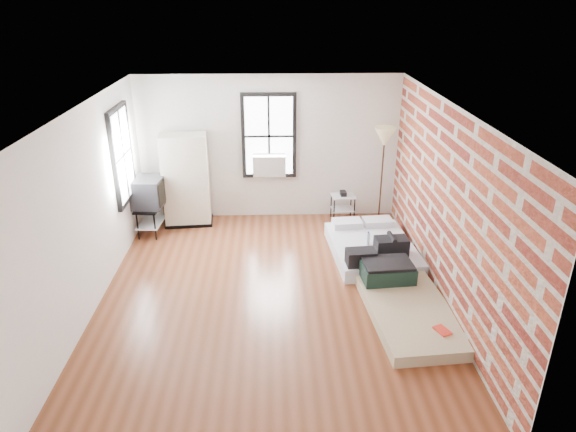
{
  "coord_description": "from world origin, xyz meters",
  "views": [
    {
      "loc": [
        0.06,
        -6.57,
        4.19
      ],
      "look_at": [
        0.28,
        0.3,
        1.16
      ],
      "focal_mm": 32.0,
      "sensor_mm": 36.0,
      "label": 1
    }
  ],
  "objects_px": {
    "mattress_main": "(372,247)",
    "tv_stand": "(149,194)",
    "wardrobe": "(186,180)",
    "side_table": "(343,201)",
    "floor_lamp": "(384,141)",
    "mattress_bare": "(404,301)"
  },
  "relations": [
    {
      "from": "mattress_main",
      "to": "tv_stand",
      "type": "distance_m",
      "value": 4.15
    },
    {
      "from": "mattress_main",
      "to": "wardrobe",
      "type": "relative_size",
      "value": 1.07
    },
    {
      "from": "side_table",
      "to": "floor_lamp",
      "type": "relative_size",
      "value": 0.32
    },
    {
      "from": "mattress_main",
      "to": "tv_stand",
      "type": "relative_size",
      "value": 1.78
    },
    {
      "from": "side_table",
      "to": "tv_stand",
      "type": "height_order",
      "value": "tv_stand"
    },
    {
      "from": "mattress_bare",
      "to": "side_table",
      "type": "relative_size",
      "value": 3.6
    },
    {
      "from": "mattress_main",
      "to": "side_table",
      "type": "height_order",
      "value": "side_table"
    },
    {
      "from": "mattress_main",
      "to": "mattress_bare",
      "type": "height_order",
      "value": "mattress_main"
    },
    {
      "from": "mattress_bare",
      "to": "tv_stand",
      "type": "distance_m",
      "value": 4.96
    },
    {
      "from": "wardrobe",
      "to": "tv_stand",
      "type": "bearing_deg",
      "value": -152.47
    },
    {
      "from": "mattress_bare",
      "to": "mattress_main",
      "type": "bearing_deg",
      "value": 90.89
    },
    {
      "from": "wardrobe",
      "to": "side_table",
      "type": "xyz_separation_m",
      "value": [
        3.02,
        0.07,
        -0.48
      ]
    },
    {
      "from": "wardrobe",
      "to": "floor_lamp",
      "type": "distance_m",
      "value": 3.81
    },
    {
      "from": "side_table",
      "to": "floor_lamp",
      "type": "distance_m",
      "value": 1.41
    },
    {
      "from": "tv_stand",
      "to": "mattress_bare",
      "type": "bearing_deg",
      "value": -28.77
    },
    {
      "from": "wardrobe",
      "to": "tv_stand",
      "type": "xyz_separation_m",
      "value": [
        -0.63,
        -0.4,
        -0.11
      ]
    },
    {
      "from": "floor_lamp",
      "to": "side_table",
      "type": "bearing_deg",
      "value": 174.4
    },
    {
      "from": "mattress_bare",
      "to": "floor_lamp",
      "type": "bearing_deg",
      "value": 80.7
    },
    {
      "from": "mattress_main",
      "to": "wardrobe",
      "type": "bearing_deg",
      "value": 151.73
    },
    {
      "from": "mattress_main",
      "to": "mattress_bare",
      "type": "distance_m",
      "value": 1.63
    },
    {
      "from": "side_table",
      "to": "floor_lamp",
      "type": "xyz_separation_m",
      "value": [
        0.71,
        -0.07,
        1.22
      ]
    },
    {
      "from": "mattress_main",
      "to": "side_table",
      "type": "bearing_deg",
      "value": 96.96
    }
  ]
}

